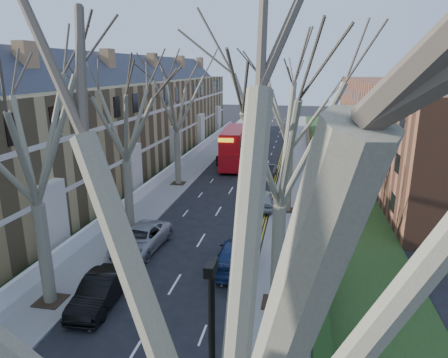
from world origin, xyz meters
The scene contains 18 objects.
pavement_left centered at (-6.00, 39.00, 0.06)m, with size 3.00×102.00×0.12m, color slate.
pavement_right centered at (6.00, 39.00, 0.06)m, with size 3.00×102.00×0.12m, color slate.
terrace_left centered at (-13.65, 31.00, 5.53)m, with size 9.70×78.00×13.60m.
flats_right centered at (17.46, 43.00, 4.98)m, with size 13.97×54.00×10.00m.
front_wall_left centered at (-7.65, 31.00, 0.62)m, with size 0.30×78.00×1.00m.
grass_verge_right centered at (10.50, 39.00, 0.15)m, with size 6.00×102.00×0.06m.
tree_left_mid centered at (-5.70, 6.00, 9.56)m, with size 10.50×10.50×14.71m.
tree_left_far centered at (-5.70, 16.00, 9.24)m, with size 10.15×10.15×14.22m.
tree_left_dist centered at (-5.70, 28.00, 9.56)m, with size 10.50×10.50×14.71m.
tree_right_near centered at (5.70, -6.00, 9.86)m, with size 10.85×10.85×15.20m.
tree_right_mid centered at (5.70, 8.00, 9.56)m, with size 10.50×10.50×14.71m.
tree_right_far centered at (5.70, 22.00, 9.24)m, with size 10.15×10.15×14.22m.
double_decker_bus centered at (-1.48, 37.40, 2.19)m, with size 3.21×10.76×4.46m.
car_left_mid centered at (-3.09, 6.36, 0.78)m, with size 1.64×4.72×1.55m, color black.
car_left_far centered at (-3.55, 12.82, 0.77)m, with size 2.57×5.58×1.55m, color #95969A.
car_right_near centered at (3.01, 11.64, 0.78)m, with size 2.17×5.34×1.55m, color navy.
car_right_mid centered at (3.51, 22.63, 0.79)m, with size 1.87×4.65×1.58m, color #969B9E.
car_right_far centered at (3.12, 32.74, 0.75)m, with size 1.59×4.57×1.51m, color black.
Camera 1 is at (6.52, -10.03, 11.71)m, focal length 32.00 mm.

